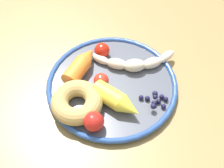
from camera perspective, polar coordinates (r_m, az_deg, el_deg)
dining_table at (r=0.77m, az=0.15°, el=-1.33°), size 1.07×0.82×0.70m
plate at (r=0.67m, az=0.00°, el=-0.15°), size 0.29×0.29×0.02m
banana at (r=0.69m, az=4.17°, el=4.00°), size 0.12×0.18×0.03m
carrot_orange at (r=0.68m, az=-5.86°, el=3.66°), size 0.11×0.04×0.04m
carrot_yellow at (r=0.61m, az=0.96°, el=-3.15°), size 0.06×0.11×0.04m
donut at (r=0.62m, az=-6.67°, el=-3.43°), size 0.15×0.15×0.04m
blueberry_pile at (r=0.64m, az=8.20°, el=-3.01°), size 0.05×0.06×0.02m
tomato_near at (r=0.71m, az=-1.92°, el=6.39°), size 0.04×0.04×0.04m
tomato_mid at (r=0.59m, az=-3.49°, el=-7.12°), size 0.04×0.04×0.04m
tomato_far at (r=0.65m, az=-1.96°, el=0.63°), size 0.03×0.03×0.03m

